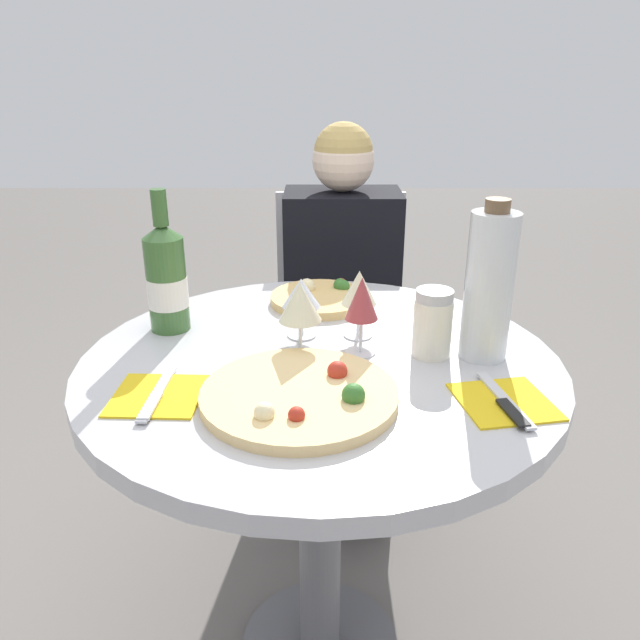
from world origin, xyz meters
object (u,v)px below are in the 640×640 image
Objects in this scene: chair_behind_diner at (340,343)px; tall_carafe at (490,286)px; wine_bottle at (167,279)px; pizza_large at (302,395)px; dining_table at (321,418)px; seated_diner at (342,340)px.

tall_carafe is at bearing 107.06° from chair_behind_diner.
wine_bottle is at bearing 60.04° from chair_behind_diner.
chair_behind_diner is at bearing 60.04° from wine_bottle.
tall_carafe is (0.35, 0.18, 0.13)m from pizza_large.
pizza_large is at bearing -100.91° from dining_table.
tall_carafe is (0.32, 0.01, 0.28)m from dining_table.
pizza_large is at bearing -153.18° from tall_carafe.
seated_diner is at bearing 110.72° from tall_carafe.
pizza_large is at bearing 83.17° from seated_diner.
tall_carafe is (0.64, -0.14, 0.03)m from wine_bottle.
chair_behind_diner is 0.80× the size of seated_diner.
dining_table is at bearing 85.29° from chair_behind_diner.
chair_behind_diner is at bearing 107.06° from tall_carafe.
pizza_large is (-0.10, -0.83, 0.27)m from seated_diner.
dining_table is 2.77× the size of pizza_large.
wine_bottle is at bearing 132.75° from pizza_large.
seated_diner is 3.77× the size of tall_carafe.
pizza_large is at bearing 84.22° from chair_behind_diner.
wine_bottle is (-0.29, 0.31, 0.10)m from pizza_large.
tall_carafe is (0.25, -0.81, 0.48)m from chair_behind_diner.
wine_bottle is (-0.39, -0.67, 0.45)m from chair_behind_diner.
tall_carafe is at bearing 1.40° from dining_table.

